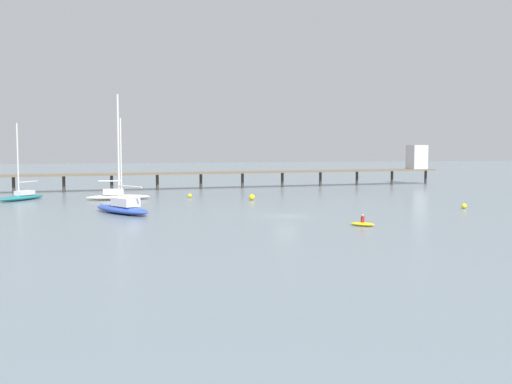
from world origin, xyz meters
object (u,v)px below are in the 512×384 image
Objects in this scene: dinghy_yellow at (363,224)px; pier at (287,168)px; mooring_buoy_far at (464,206)px; sailboat_blue at (122,207)px; mooring_buoy_inner at (252,197)px; mooring_buoy_outer at (190,196)px; sailboat_teal at (22,196)px; sailboat_cream at (117,195)px.

pier is at bearing 82.42° from dinghy_yellow.
mooring_buoy_far is at bearing -75.14° from pier.
sailboat_blue is 27.54m from dinghy_yellow.
mooring_buoy_inner reaches higher than mooring_buoy_far.
sailboat_blue is at bearing 175.03° from mooring_buoy_far.
mooring_buoy_far reaches higher than mooring_buoy_outer.
sailboat_teal is 59.49m from mooring_buoy_far.
mooring_buoy_far is at bearing -27.66° from sailboat_cream.
pier is at bearing 33.38° from sailboat_cream.
dinghy_yellow is 4.18× the size of mooring_buoy_outer.
mooring_buoy_outer is (-19.96, -19.06, -3.23)m from pier.
sailboat_cream is (-0.63, 18.16, -0.13)m from sailboat_blue.
mooring_buoy_inner is at bearing 143.80° from mooring_buoy_far.
mooring_buoy_inner is (31.64, -6.92, -0.23)m from sailboat_teal.
dinghy_yellow is (36.32, -35.96, -0.43)m from sailboat_teal.
dinghy_yellow is 37.17m from mooring_buoy_outer.
mooring_buoy_far is at bearing -4.97° from sailboat_blue.
sailboat_cream reaches higher than mooring_buoy_far.
sailboat_teal is 32.39m from mooring_buoy_inner.
mooring_buoy_outer is at bearing 143.88° from mooring_buoy_far.
pier is 142.62× the size of mooring_buoy_outer.
sailboat_cream is (13.15, -1.99, 0.02)m from sailboat_teal.
mooring_buoy_inner is (18.48, -4.93, -0.25)m from sailboat_cream.
sailboat_blue is at bearing 144.96° from dinghy_yellow.
sailboat_blue is 22.23m from mooring_buoy_inner.
sailboat_teal is 23.57m from mooring_buoy_outer.
pier is 43.26m from mooring_buoy_far.
mooring_buoy_far is (54.56, -23.70, -0.33)m from sailboat_teal.
sailboat_cream is 13.85× the size of mooring_buoy_inner.
sailboat_cream is at bearing -146.62° from pier.
sailboat_blue reaches higher than mooring_buoy_inner.
pier is 133.87× the size of mooring_buoy_far.
mooring_buoy_far is (31.02, -22.64, 0.02)m from mooring_buoy_outer.
sailboat_cream is at bearing 91.98° from sailboat_blue.
sailboat_cream is 4.56× the size of dinghy_yellow.
sailboat_blue reaches higher than pier.
mooring_buoy_far is at bearing -36.12° from mooring_buoy_outer.
pier is at bearing 104.86° from mooring_buoy_far.
dinghy_yellow is 21.98m from mooring_buoy_far.
sailboat_teal is at bearing 135.28° from dinghy_yellow.
mooring_buoy_inner is at bearing -115.45° from pier.
sailboat_teal is 51.12m from dinghy_yellow.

